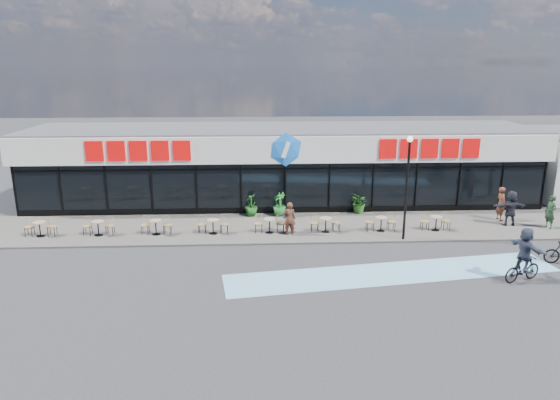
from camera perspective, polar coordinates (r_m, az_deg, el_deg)
The scene contains 22 objects.
ground at distance 22.06m, azimuth 1.64°, elevation -6.97°, with size 120.00×120.00×0.00m, color #28282B.
sidewalk at distance 26.25m, azimuth 0.92°, elevation -3.13°, with size 44.00×5.00×0.10m, color #524E49.
bike_lane at distance 21.36m, azimuth 12.82°, elevation -8.13°, with size 14.00×2.20×0.01m, color #6BA5CA.
building at distance 30.91m, azimuth 0.32°, elevation 4.12°, with size 30.60×6.57×4.75m.
lamp_post at distance 24.30m, azimuth 14.34°, elevation 2.33°, with size 0.28×0.28×5.03m.
bistro_set_0 at distance 27.41m, azimuth -25.70°, elevation -2.79°, with size 1.54×0.62×0.90m.
bistro_set_1 at distance 26.42m, azimuth -20.03°, elevation -2.82°, with size 1.54×0.62×0.90m.
bistro_set_2 at distance 25.71m, azimuth -13.97°, elevation -2.82°, with size 1.54×0.62×0.90m.
bistro_set_3 at distance 25.30m, azimuth -7.65°, elevation -2.78°, with size 1.54×0.62×0.90m.
bistro_set_4 at distance 25.20m, azimuth -1.20°, elevation -2.71°, with size 1.54×0.62×0.90m.
bistro_set_5 at distance 25.43m, azimuth 5.21°, elevation -2.61°, with size 1.54×0.62×0.90m.
bistro_set_6 at distance 25.96m, azimuth 11.44°, elevation -2.48°, with size 1.54×0.62×0.90m.
bistro_set_7 at distance 26.79m, azimuth 17.34°, elevation -2.33°, with size 1.54×0.62×0.90m.
potted_plant_left at distance 27.88m, azimuth -0.09°, elevation -0.47°, with size 0.74×0.74×1.32m, color #1E6B25.
potted_plant_mid at distance 27.90m, azimuth -3.31°, elevation -0.55°, with size 0.71×0.71×1.26m, color #1B5819.
potted_plant_right at distance 28.71m, azimuth 9.09°, elevation -0.34°, with size 1.07×0.92×1.19m, color #29651C.
patron_left at distance 24.76m, azimuth 1.10°, elevation -2.13°, with size 0.61×0.40×1.67m, color #502C1C.
patron_right at distance 25.14m, azimuth 1.01°, elevation -2.12°, with size 0.70×0.55×1.45m, color #2E3647.
pedestrian_a at distance 29.21m, azimuth 28.52°, elevation -1.22°, with size 0.64×0.42×1.75m, color #1C331D.
pedestrian_b at distance 29.54m, azimuth 23.94°, elevation -0.38°, with size 0.68×0.45×1.86m, color #502A1C.
pedestrian_c at distance 28.81m, azimuth 24.86°, elevation -0.84°, with size 1.74×0.55×1.88m, color #21232A.
cyclist_a at distance 21.93m, azimuth 26.14°, elevation -5.85°, with size 1.84×1.75×2.25m.
Camera 1 is at (-1.57, -20.33, 8.42)m, focal length 32.00 mm.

